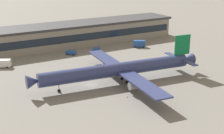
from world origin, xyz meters
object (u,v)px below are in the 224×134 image
at_px(airliner, 120,69).
at_px(traffic_cone_1, 158,85).
at_px(pushback_tractor, 71,52).
at_px(traffic_cone_0, 127,97).
at_px(fuel_truck, 0,63).
at_px(baggage_tug, 96,49).
at_px(stair_truck, 139,43).

relative_size(airliner, traffic_cone_1, 102.69).
xyz_separation_m(pushback_tractor, traffic_cone_0, (-4.22, -56.87, -0.76)).
distance_m(airliner, traffic_cone_0, 14.80).
height_order(pushback_tractor, traffic_cone_1, pushback_tractor).
relative_size(fuel_truck, pushback_tractor, 1.63).
bearing_deg(airliner, traffic_cone_1, -43.45).
relative_size(pushback_tractor, traffic_cone_1, 8.35).
height_order(baggage_tug, fuel_truck, fuel_truck).
xyz_separation_m(airliner, pushback_tractor, (-0.86, 43.85, -4.12)).
bearing_deg(traffic_cone_0, fuel_truck, 118.70).
distance_m(pushback_tractor, traffic_cone_0, 57.03).
relative_size(baggage_tug, stair_truck, 0.64).
bearing_deg(fuel_truck, traffic_cone_1, -48.38).
height_order(fuel_truck, pushback_tractor, fuel_truck).
bearing_deg(pushback_tractor, traffic_cone_0, -94.24).
bearing_deg(pushback_tractor, baggage_tug, -3.37).
distance_m(airliner, fuel_truck, 53.20).
height_order(airliner, pushback_tractor, airliner).
bearing_deg(fuel_truck, traffic_cone_0, -61.30).
height_order(airliner, baggage_tug, airliner).
bearing_deg(traffic_cone_1, baggage_tug, 87.43).
xyz_separation_m(baggage_tug, traffic_cone_0, (-17.53, -56.09, -0.80)).
relative_size(airliner, pushback_tractor, 12.29).
height_order(baggage_tug, pushback_tractor, baggage_tug).
xyz_separation_m(baggage_tug, stair_truck, (23.14, -4.05, 0.89)).
height_order(stair_truck, traffic_cone_1, stair_truck).
xyz_separation_m(stair_truck, pushback_tractor, (-36.46, 4.83, -0.93)).
bearing_deg(traffic_cone_0, airliner, 68.71).
bearing_deg(baggage_tug, traffic_cone_0, -107.36).
distance_m(baggage_tug, traffic_cone_0, 58.77).
height_order(airliner, traffic_cone_1, airliner).
relative_size(stair_truck, fuel_truck, 0.73).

